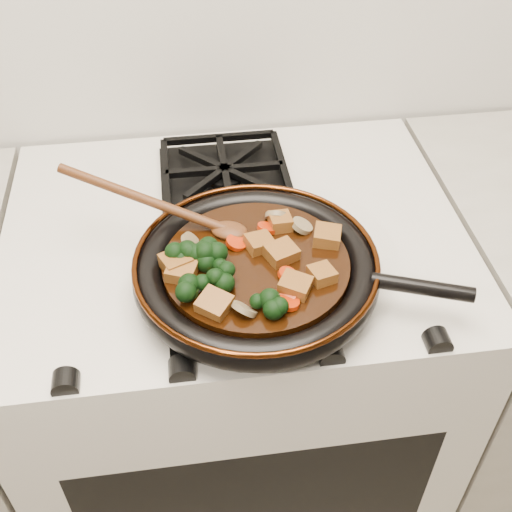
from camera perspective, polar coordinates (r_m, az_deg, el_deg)
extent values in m
cube|color=beige|center=(1.40, -1.55, -11.78)|extent=(0.76, 0.60, 0.90)
cylinder|color=black|center=(0.94, 0.00, -1.66)|extent=(0.33, 0.33, 0.01)
torus|color=black|center=(0.93, 0.00, -1.26)|extent=(0.36, 0.36, 0.04)
torus|color=#401C09|center=(0.91, 0.00, -0.32)|extent=(0.35, 0.35, 0.01)
cylinder|color=black|center=(0.91, 14.57, -2.72)|extent=(0.14, 0.07, 0.02)
cylinder|color=black|center=(0.92, 0.00, -0.95)|extent=(0.27, 0.27, 0.02)
cube|color=brown|center=(0.91, -7.10, -0.63)|extent=(0.05, 0.06, 0.03)
cube|color=brown|center=(0.85, -3.71, -4.34)|extent=(0.06, 0.06, 0.03)
cube|color=brown|center=(0.90, -6.57, -1.36)|extent=(0.05, 0.05, 0.02)
cube|color=brown|center=(0.87, 3.49, -2.70)|extent=(0.06, 0.05, 0.03)
cube|color=brown|center=(0.89, 5.88, -1.66)|extent=(0.04, 0.04, 0.02)
cube|color=brown|center=(0.92, 2.27, 0.22)|extent=(0.05, 0.05, 0.03)
cube|color=brown|center=(0.97, 2.17, 3.04)|extent=(0.04, 0.04, 0.03)
cube|color=brown|center=(0.95, 6.34, 1.74)|extent=(0.05, 0.05, 0.03)
cube|color=brown|center=(0.94, 0.31, 1.13)|extent=(0.05, 0.05, 0.02)
cylinder|color=#A92204|center=(0.89, -3.51, -2.10)|extent=(0.03, 0.03, 0.01)
cylinder|color=#A92204|center=(0.89, 2.82, -1.68)|extent=(0.03, 0.03, 0.02)
cylinder|color=#A92204|center=(0.94, -1.75, 1.19)|extent=(0.03, 0.03, 0.02)
cylinder|color=#A92204|center=(0.86, 2.87, -4.16)|extent=(0.03, 0.03, 0.01)
cylinder|color=#A92204|center=(0.96, 1.00, 2.50)|extent=(0.03, 0.03, 0.02)
cylinder|color=#A92204|center=(0.87, 2.71, -3.47)|extent=(0.03, 0.03, 0.02)
cylinder|color=#776444|center=(0.84, -1.05, -4.74)|extent=(0.05, 0.05, 0.03)
cylinder|color=#776444|center=(0.97, 4.09, 2.70)|extent=(0.04, 0.04, 0.02)
cylinder|color=#776444|center=(0.94, -5.73, 1.13)|extent=(0.03, 0.04, 0.03)
cylinder|color=#776444|center=(0.98, 1.83, 3.57)|extent=(0.04, 0.03, 0.03)
ellipsoid|color=#4B2610|center=(0.96, -2.38, 2.26)|extent=(0.07, 0.06, 0.02)
cylinder|color=#4B2610|center=(0.98, -9.90, 5.00)|extent=(0.02, 0.02, 0.27)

